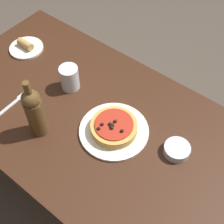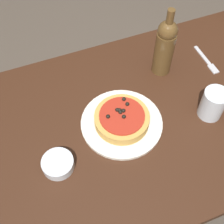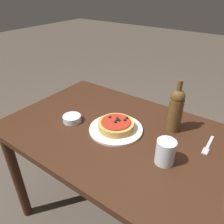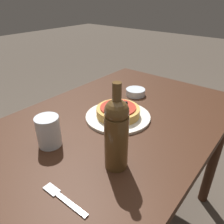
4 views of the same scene
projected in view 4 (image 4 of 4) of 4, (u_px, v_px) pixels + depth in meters
The scene contains 7 objects.
dining_table at pixel (100, 149), 0.93m from camera, with size 1.46×0.80×0.78m.
dinner_plate at pixel (117, 116), 0.97m from camera, with size 0.29×0.29×0.01m.
pizza at pixel (117, 111), 0.96m from camera, with size 0.19×0.19×0.05m.
wine_bottle at pixel (116, 133), 0.65m from camera, with size 0.07×0.07×0.28m.
water_cup at pixel (48, 131), 0.77m from camera, with size 0.08×0.08×0.11m.
side_bowl at pixel (135, 92), 1.18m from camera, with size 0.10×0.10×0.03m.
fork at pixel (62, 198), 0.59m from camera, with size 0.03×0.16×0.00m.
Camera 4 is at (-0.54, -0.51, 1.27)m, focal length 35.00 mm.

